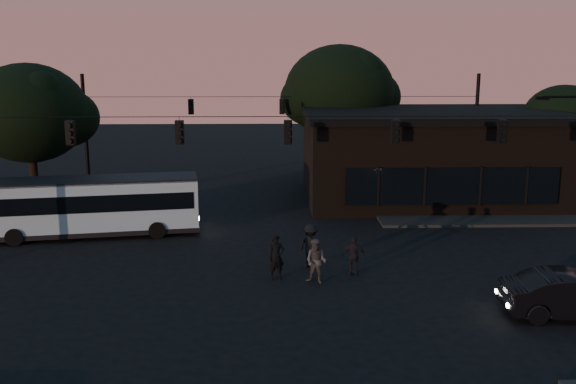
{
  "coord_description": "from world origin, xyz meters",
  "views": [
    {
      "loc": [
        -0.66,
        -22.6,
        8.71
      ],
      "look_at": [
        0.0,
        4.0,
        3.0
      ],
      "focal_mm": 40.0,
      "sensor_mm": 36.0,
      "label": 1
    }
  ],
  "objects_px": {
    "bus": "(93,204)",
    "pedestrian_a": "(276,257)",
    "building": "(430,155)",
    "car": "(575,295)",
    "pedestrian_c": "(354,256)",
    "pedestrian_b": "(316,261)",
    "pedestrian_d": "(311,246)"
  },
  "relations": [
    {
      "from": "building",
      "to": "pedestrian_c",
      "type": "distance_m",
      "value": 15.56
    },
    {
      "from": "building",
      "to": "bus",
      "type": "height_order",
      "value": "building"
    },
    {
      "from": "building",
      "to": "car",
      "type": "height_order",
      "value": "building"
    },
    {
      "from": "building",
      "to": "pedestrian_a",
      "type": "bearing_deg",
      "value": -123.39
    },
    {
      "from": "building",
      "to": "car",
      "type": "bearing_deg",
      "value": -88.45
    },
    {
      "from": "building",
      "to": "bus",
      "type": "distance_m",
      "value": 20.06
    },
    {
      "from": "car",
      "to": "pedestrian_c",
      "type": "bearing_deg",
      "value": 60.49
    },
    {
      "from": "building",
      "to": "car",
      "type": "xyz_separation_m",
      "value": [
        0.5,
        -18.46,
        -1.93
      ]
    },
    {
      "from": "car",
      "to": "pedestrian_c",
      "type": "distance_m",
      "value": 8.19
    },
    {
      "from": "pedestrian_b",
      "to": "pedestrian_a",
      "type": "bearing_deg",
      "value": -169.02
    },
    {
      "from": "building",
      "to": "bus",
      "type": "bearing_deg",
      "value": -156.68
    },
    {
      "from": "bus",
      "to": "car",
      "type": "distance_m",
      "value": 21.65
    },
    {
      "from": "pedestrian_c",
      "to": "pedestrian_d",
      "type": "height_order",
      "value": "pedestrian_d"
    },
    {
      "from": "building",
      "to": "pedestrian_d",
      "type": "xyz_separation_m",
      "value": [
        -8.08,
        -13.08,
        -1.77
      ]
    },
    {
      "from": "bus",
      "to": "pedestrian_d",
      "type": "height_order",
      "value": "bus"
    },
    {
      "from": "bus",
      "to": "pedestrian_a",
      "type": "xyz_separation_m",
      "value": [
        8.87,
        -6.52,
        -0.69
      ]
    },
    {
      "from": "pedestrian_d",
      "to": "pedestrian_c",
      "type": "bearing_deg",
      "value": -167.12
    },
    {
      "from": "pedestrian_b",
      "to": "bus",
      "type": "bearing_deg",
      "value": 174.29
    },
    {
      "from": "building",
      "to": "pedestrian_c",
      "type": "bearing_deg",
      "value": -114.49
    },
    {
      "from": "pedestrian_b",
      "to": "pedestrian_c",
      "type": "bearing_deg",
      "value": 56.88
    },
    {
      "from": "bus",
      "to": "pedestrian_c",
      "type": "distance_m",
      "value": 13.49
    },
    {
      "from": "building",
      "to": "car",
      "type": "relative_size",
      "value": 3.24
    },
    {
      "from": "building",
      "to": "pedestrian_a",
      "type": "height_order",
      "value": "building"
    },
    {
      "from": "car",
      "to": "pedestrian_b",
      "type": "relative_size",
      "value": 2.7
    },
    {
      "from": "bus",
      "to": "pedestrian_b",
      "type": "xyz_separation_m",
      "value": [
        10.41,
        -6.99,
        -0.72
      ]
    },
    {
      "from": "car",
      "to": "pedestrian_c",
      "type": "relative_size",
      "value": 2.91
    },
    {
      "from": "bus",
      "to": "pedestrian_d",
      "type": "bearing_deg",
      "value": -35.79
    },
    {
      "from": "bus",
      "to": "pedestrian_a",
      "type": "relative_size",
      "value": 5.7
    },
    {
      "from": "pedestrian_a",
      "to": "bus",
      "type": "bearing_deg",
      "value": 128.41
    },
    {
      "from": "pedestrian_c",
      "to": "pedestrian_d",
      "type": "bearing_deg",
      "value": -23.29
    },
    {
      "from": "pedestrian_c",
      "to": "pedestrian_a",
      "type": "bearing_deg",
      "value": 14.09
    },
    {
      "from": "car",
      "to": "pedestrian_c",
      "type": "height_order",
      "value": "pedestrian_c"
    }
  ]
}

